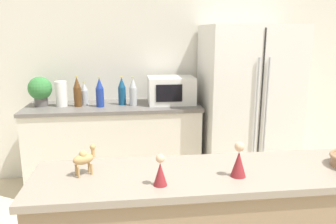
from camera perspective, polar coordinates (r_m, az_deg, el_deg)
wall_back at (r=3.73m, az=-1.09°, el=8.35°), size 8.00×0.06×2.55m
back_counter at (r=3.56m, az=-9.19°, el=-5.77°), size 1.78×0.63×0.89m
refrigerator at (r=3.58m, az=13.49°, el=0.83°), size 0.93×0.77×1.69m
potted_plant at (r=3.55m, az=-21.37°, el=3.63°), size 0.24×0.24×0.30m
paper_towel_roll at (r=3.48m, az=-18.08°, el=3.03°), size 0.11×0.11×0.25m
microwave at (r=3.46m, az=0.53°, el=3.83°), size 0.48×0.37×0.28m
back_bottle_0 at (r=3.42m, az=-15.50°, el=3.36°), size 0.08×0.08×0.31m
back_bottle_1 at (r=3.48m, az=-14.34°, el=3.08°), size 0.07×0.07×0.24m
back_bottle_2 at (r=3.35m, az=-11.80°, el=3.30°), size 0.08×0.08×0.30m
back_bottle_3 at (r=3.37m, az=-6.11°, el=3.50°), size 0.08×0.08×0.29m
back_bottle_4 at (r=3.41m, az=-8.03°, el=3.58°), size 0.08×0.08×0.29m
camel_figurine at (r=1.64m, az=-14.39°, el=-7.79°), size 0.12×0.10×0.15m
wise_man_figurine_blue at (r=1.62m, az=12.20°, el=-8.46°), size 0.07×0.07×0.17m
wise_man_figurine_crimson at (r=1.50m, az=-1.36°, el=-10.41°), size 0.06×0.06×0.15m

